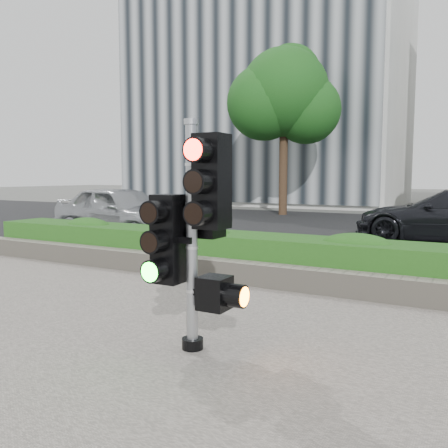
% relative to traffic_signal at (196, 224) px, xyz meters
% --- Properties ---
extents(ground, '(120.00, 120.00, 0.00)m').
position_rel_traffic_signal_xyz_m(ground, '(-0.78, 0.81, -1.24)').
color(ground, '#51514C').
rests_on(ground, ground).
extents(road, '(60.00, 13.00, 0.02)m').
position_rel_traffic_signal_xyz_m(road, '(-0.78, 10.81, -1.23)').
color(road, black).
rests_on(road, ground).
extents(curb, '(60.00, 0.25, 0.12)m').
position_rel_traffic_signal_xyz_m(curb, '(-0.78, 3.96, -1.18)').
color(curb, gray).
rests_on(curb, ground).
extents(stone_wall, '(12.00, 0.32, 0.34)m').
position_rel_traffic_signal_xyz_m(stone_wall, '(-0.78, 2.71, -1.04)').
color(stone_wall, gray).
rests_on(stone_wall, sidewalk).
extents(hedge, '(12.00, 1.00, 0.68)m').
position_rel_traffic_signal_xyz_m(hedge, '(-0.78, 3.36, -0.87)').
color(hedge, '#398D2B').
rests_on(hedge, sidewalk).
extents(building_left, '(16.00, 9.00, 15.00)m').
position_rel_traffic_signal_xyz_m(building_left, '(-9.78, 23.81, 6.26)').
color(building_left, '#B7B7B2').
rests_on(building_left, ground).
extents(tree_left, '(4.61, 4.03, 7.34)m').
position_rel_traffic_signal_xyz_m(tree_left, '(-5.29, 15.37, 3.80)').
color(tree_left, black).
rests_on(tree_left, ground).
extents(traffic_signal, '(0.75, 0.54, 2.19)m').
position_rel_traffic_signal_xyz_m(traffic_signal, '(0.00, 0.00, 0.00)').
color(traffic_signal, black).
rests_on(traffic_signal, sidewalk).
extents(car_silver, '(4.39, 2.26, 1.43)m').
position_rel_traffic_signal_xyz_m(car_silver, '(-6.06, 5.86, -0.51)').
color(car_silver, '#A1A4A8').
rests_on(car_silver, road).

